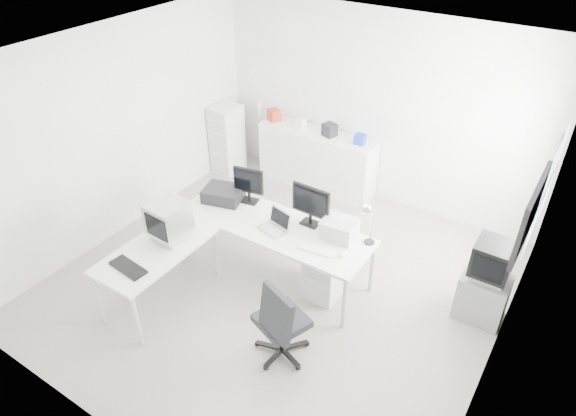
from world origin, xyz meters
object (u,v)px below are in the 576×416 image
Objects in this scene: lcd_monitor_small at (249,185)px; sideboard at (317,160)px; tv_cabinet at (482,297)px; crt_tv at (492,262)px; side_desk at (160,274)px; drawer_pedestal at (326,272)px; laptop at (273,223)px; main_desk at (275,249)px; crt_monitor at (169,221)px; laser_printer at (339,228)px; lcd_monitor_large at (311,206)px; filing_cabinet at (227,139)px; office_chair at (282,317)px; inkjet_printer at (223,194)px.

sideboard is (-0.09, 1.87, -0.53)m from lcd_monitor_small.
tv_cabinet is 0.30× the size of sideboard.
crt_tv is (0.00, 0.00, 0.51)m from tv_cabinet.
crt_tv is at bearing 28.75° from side_desk.
laptop is (-0.65, -0.15, 0.56)m from drawer_pedestal.
main_desk is 5.08× the size of crt_monitor.
laser_printer reaches higher than tv_cabinet.
lcd_monitor_large is 1.33× the size of laser_printer.
drawer_pedestal is at bearing -110.68° from laser_printer.
lcd_monitor_large reaches higher than filing_cabinet.
laptop is (0.90, 1.00, 0.48)m from side_desk.
lcd_monitor_large is 0.45× the size of filing_cabinet.
drawer_pedestal is 0.53× the size of filing_cabinet.
lcd_monitor_large reaches higher than lcd_monitor_small.
drawer_pedestal is 1.44m from lcd_monitor_small.
lcd_monitor_large is (0.90, 0.00, 0.01)m from lcd_monitor_small.
laser_printer is (0.70, 0.32, 0.00)m from laptop.
side_desk is at bearing -144.77° from laser_printer.
lcd_monitor_small is at bearing -43.60° from filing_cabinet.
side_desk is at bearing -156.45° from office_chair.
drawer_pedestal is at bearing 4.09° from main_desk.
laser_printer is (0.05, 0.17, 0.56)m from drawer_pedestal.
side_desk is 3.23m from sideboard.
inkjet_printer is 1.22m from lcd_monitor_large.
lcd_monitor_small is at bearing 170.91° from drawer_pedestal.
sideboard is (0.21, 3.22, 0.09)m from side_desk.
laptop is (0.90, -0.20, 0.02)m from inkjet_printer.
inkjet_printer is 0.45× the size of office_chair.
crt_monitor is at bearing 90.00° from side_desk.
tv_cabinet is at bearing -5.29° from inkjet_printer.
drawer_pedestal is at bearing -31.08° from filing_cabinet.
main_desk is 0.92m from laser_printer.
drawer_pedestal is 1.84m from crt_tv.
laser_printer is (0.75, 0.22, 0.48)m from main_desk.
lcd_monitor_small is 2.95m from crt_tv.
tv_cabinet is at bearing -13.66° from filing_cabinet.
inkjet_printer is 3.31m from tv_cabinet.
sideboard is (-3.01, 1.45, 0.19)m from tv_cabinet.
main_desk is 0.50m from laptop.
lcd_monitor_large is 2.07m from crt_tv.
crt_monitor reaches higher than laser_printer.
sideboard reaches higher than inkjet_printer.
laser_printer is 0.34× the size of filing_cabinet.
lcd_monitor_small reaches higher than office_chair.
main_desk and side_desk have the same top height.
crt_tv is at bearing 15.69° from main_desk.
laser_printer is (1.60, 0.12, 0.02)m from inkjet_printer.
drawer_pedestal is at bearing -57.00° from sideboard.
laser_printer is at bearing -13.24° from lcd_monitor_small.
laptop is 0.32× the size of office_chair.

